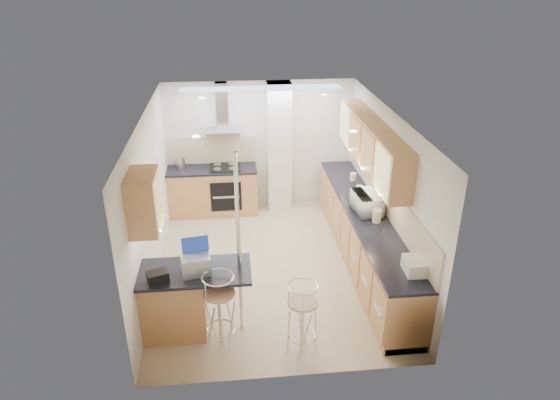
{
  "coord_description": "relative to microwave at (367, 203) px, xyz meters",
  "views": [
    {
      "loc": [
        -0.58,
        -6.83,
        4.42
      ],
      "look_at": [
        0.16,
        0.2,
        1.09
      ],
      "focal_mm": 32.0,
      "sensor_mm": 36.0,
      "label": 1
    }
  ],
  "objects": [
    {
      "name": "jar_a",
      "position": [
        0.03,
        0.59,
        -0.07
      ],
      "size": [
        0.14,
        0.14,
        0.18
      ],
      "primitive_type": "cylinder",
      "rotation": [
        0.0,
        0.0,
        0.15
      ],
      "color": "beige",
      "rests_on": "right_counter"
    },
    {
      "name": "bag",
      "position": [
        -3.02,
        -1.62,
        -0.07
      ],
      "size": [
        0.29,
        0.25,
        0.13
      ],
      "primitive_type": "cube",
      "rotation": [
        0.0,
        0.0,
        0.36
      ],
      "color": "black",
      "rests_on": "peninsula"
    },
    {
      "name": "microwave",
      "position": [
        0.0,
        0.0,
        0.0
      ],
      "size": [
        0.44,
        0.6,
        0.31
      ],
      "primitive_type": "imported",
      "rotation": [
        0.0,
        0.0,
        1.67
      ],
      "color": "white",
      "rests_on": "right_counter"
    },
    {
      "name": "laptop",
      "position": [
        -2.57,
        -1.48,
        -0.02
      ],
      "size": [
        0.39,
        0.32,
        0.24
      ],
      "primitive_type": "cube",
      "rotation": [
        0.0,
        0.0,
        0.18
      ],
      "color": "#A1A3A9",
      "rests_on": "peninsula"
    },
    {
      "name": "back_counter",
      "position": [
        -2.45,
        2.12,
        -0.62
      ],
      "size": [
        1.7,
        0.63,
        0.92
      ],
      "color": "tan",
      "rests_on": "ground"
    },
    {
      "name": "bar_stool_near",
      "position": [
        -2.3,
        -1.72,
        -0.56
      ],
      "size": [
        0.45,
        0.45,
        1.04
      ],
      "primitive_type": null,
      "rotation": [
        0.0,
        0.0,
        0.07
      ],
      "color": "tan",
      "rests_on": "ground"
    },
    {
      "name": "jar_c",
      "position": [
        0.06,
        -0.34,
        -0.06
      ],
      "size": [
        0.18,
        0.18,
        0.2
      ],
      "primitive_type": "cylinder",
      "rotation": [
        0.0,
        0.0,
        -0.31
      ],
      "color": "beige",
      "rests_on": "right_counter"
    },
    {
      "name": "jar_b",
      "position": [
        0.09,
        1.26,
        -0.09
      ],
      "size": [
        0.14,
        0.14,
        0.14
      ],
      "primitive_type": "cylinder",
      "rotation": [
        0.0,
        0.0,
        -0.28
      ],
      "color": "beige",
      "rests_on": "right_counter"
    },
    {
      "name": "kettle",
      "position": [
        -3.02,
        2.16,
        -0.04
      ],
      "size": [
        0.16,
        0.16,
        0.23
      ],
      "primitive_type": "cylinder",
      "color": "#B0B3B5",
      "rests_on": "back_counter"
    },
    {
      "name": "jar_d",
      "position": [
        0.03,
        -0.18,
        -0.09
      ],
      "size": [
        0.13,
        0.13,
        0.12
      ],
      "primitive_type": "cylinder",
      "rotation": [
        0.0,
        0.0,
        -0.34
      ],
      "color": "white",
      "rests_on": "right_counter"
    },
    {
      "name": "ground",
      "position": [
        -1.5,
        0.02,
        -1.08
      ],
      "size": [
        4.8,
        4.8,
        0.0
      ],
      "primitive_type": "plane",
      "color": "tan",
      "rests_on": "ground"
    },
    {
      "name": "bar_stool_end",
      "position": [
        -1.29,
        -1.95,
        -0.59
      ],
      "size": [
        0.57,
        0.57,
        0.98
      ],
      "primitive_type": null,
      "rotation": [
        0.0,
        0.0,
        0.81
      ],
      "color": "tan",
      "rests_on": "ground"
    },
    {
      "name": "room_shell",
      "position": [
        -1.17,
        0.4,
        0.47
      ],
      "size": [
        3.64,
        4.84,
        2.51
      ],
      "color": "silver",
      "rests_on": "ground"
    },
    {
      "name": "right_counter",
      "position": [
        0.0,
        0.02,
        -0.62
      ],
      "size": [
        0.63,
        4.4,
        0.92
      ],
      "color": "tan",
      "rests_on": "ground"
    },
    {
      "name": "bread_bin",
      "position": [
        0.16,
        -1.72,
        -0.07
      ],
      "size": [
        0.28,
        0.35,
        0.18
      ],
      "primitive_type": "cube",
      "rotation": [
        0.0,
        0.0,
        -0.03
      ],
      "color": "beige",
      "rests_on": "right_counter"
    },
    {
      "name": "peninsula",
      "position": [
        -2.62,
        -1.43,
        -0.6
      ],
      "size": [
        1.47,
        0.72,
        0.94
      ],
      "color": "tan",
      "rests_on": "ground"
    }
  ]
}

